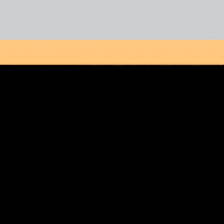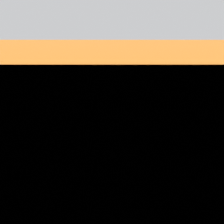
# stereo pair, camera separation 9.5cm
# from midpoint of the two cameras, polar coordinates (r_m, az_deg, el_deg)

# --- Properties ---
(ground_plane) EXTENTS (90.00, 90.00, 0.00)m
(ground_plane) POSITION_cam_midpoint_polar(r_m,az_deg,el_deg) (8.98, 1.94, -5.79)
(ground_plane) COLOR #5B5B5E
(cargo_van_parked_right) EXTENTS (2.23, 5.36, 2.60)m
(cargo_van_parked_right) POSITION_cam_midpoint_polar(r_m,az_deg,el_deg) (10.23, -21.08, 2.81)
(cargo_van_parked_right) COLOR gray
(cargo_van_parked_right) RESTS_ON ground
(shopping_cart_vendor) EXTENTS (0.79, 0.95, 1.04)m
(shopping_cart_vendor) POSITION_cam_midpoint_polar(r_m,az_deg,el_deg) (9.10, 1.17, -1.67)
(shopping_cart_vendor) COLOR #B2B2B7
(shopping_cart_vendor) RESTS_ON ground
(hand_dolly_boxes) EXTENTS (0.77, 0.85, 1.32)m
(hand_dolly_boxes) POSITION_cam_midpoint_polar(r_m,az_deg,el_deg) (9.40, -2.87, -1.21)
(hand_dolly_boxes) COLOR #515156
(hand_dolly_boxes) RESTS_ON ground
(pedestrian_pink_side) EXTENTS (1.04, 1.04, 2.15)m
(pedestrian_pink_side) POSITION_cam_midpoint_polar(r_m,az_deg,el_deg) (7.97, 5.07, 3.25)
(pedestrian_pink_side) COLOR black
(pedestrian_pink_side) RESTS_ON ground
(pedestrian_black_side) EXTENTS (1.04, 1.04, 2.15)m
(pedestrian_black_side) POSITION_cam_midpoint_polar(r_m,az_deg,el_deg) (8.50, -3.52, 4.11)
(pedestrian_black_side) COLOR black
(pedestrian_black_side) RESTS_ON ground
(pedestrian_white_side) EXTENTS (1.04, 1.04, 2.15)m
(pedestrian_white_side) POSITION_cam_midpoint_polar(r_m,az_deg,el_deg) (10.16, 0.96, 6.16)
(pedestrian_white_side) COLOR black
(pedestrian_white_side) RESTS_ON ground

